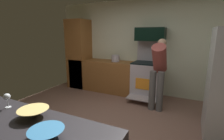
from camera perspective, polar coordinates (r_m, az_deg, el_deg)
ground_plane at (r=3.09m, az=-3.77°, el=-20.57°), size 5.20×4.80×0.02m
wall_back at (r=4.79m, az=10.07°, el=7.71°), size 5.20×0.12×2.60m
lower_cabinet_run at (r=4.92m, az=-1.60°, el=-2.02°), size 2.40×0.60×0.90m
cabinet_column at (r=5.34m, az=-11.25°, el=5.43°), size 0.60×0.60×2.10m
oven_range at (r=4.48m, az=12.16°, el=-2.97°), size 0.76×0.98×1.50m
microwave at (r=4.42m, az=13.15°, el=11.95°), size 0.74×0.38×0.34m
person_cook at (r=3.77m, az=15.76°, el=0.48°), size 0.31×0.62×1.57m
mixing_bowl_large at (r=1.77m, az=-25.44°, el=-13.20°), size 0.28×0.28×0.08m
mixing_bowl_small at (r=1.42m, az=-21.68°, el=-19.75°), size 0.27×0.27×0.07m
wine_glass_near at (r=2.09m, az=-32.56°, el=-8.00°), size 0.07×0.07×0.16m
stock_pot at (r=4.70m, az=1.23°, el=4.07°), size 0.23×0.23×0.19m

